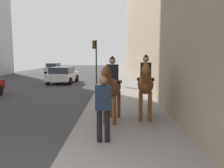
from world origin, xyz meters
TOP-DOWN VIEW (x-y plane):
  - mounted_horse_near at (3.99, -1.16)m, footprint 2.14×0.81m
  - mounted_horse_far at (4.37, -2.35)m, footprint 2.15×0.76m
  - pedestrian_greeting at (2.15, -0.98)m, footprint 0.28×0.41m
  - car_near_lane at (16.07, 3.35)m, footprint 4.24×2.25m
  - car_mid_lane at (28.29, 7.54)m, footprint 4.01×1.94m
  - traffic_light_near_curb at (15.76, 0.43)m, footprint 0.20×0.44m

SIDE VIEW (x-z plane):
  - car_mid_lane at x=28.29m, z-range 0.04..1.48m
  - car_near_lane at x=16.07m, z-range 0.05..1.49m
  - pedestrian_greeting at x=2.15m, z-range 0.25..1.95m
  - mounted_horse_near at x=3.99m, z-range 0.22..2.44m
  - mounted_horse_far at x=4.37m, z-range 0.24..2.52m
  - traffic_light_near_curb at x=15.76m, z-range 0.64..4.40m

